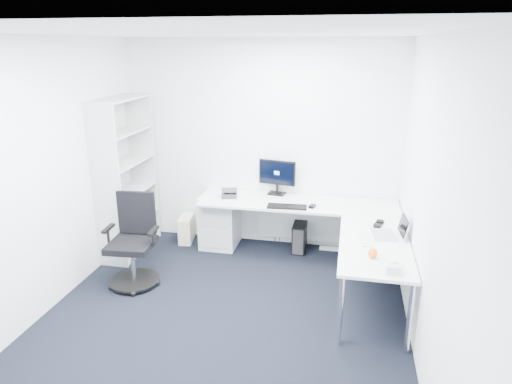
% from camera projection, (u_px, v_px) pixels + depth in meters
% --- Properties ---
extents(ground, '(4.20, 4.20, 0.00)m').
position_uv_depth(ground, '(219.00, 326.00, 4.43)').
color(ground, black).
extents(ceiling, '(4.20, 4.20, 0.00)m').
position_uv_depth(ceiling, '(210.00, 32.00, 3.59)').
color(ceiling, white).
extents(wall_back, '(3.60, 0.02, 2.70)m').
position_uv_depth(wall_back, '(261.00, 145.00, 5.96)').
color(wall_back, white).
rests_on(wall_back, ground).
extents(wall_front, '(3.60, 0.02, 2.70)m').
position_uv_depth(wall_front, '(82.00, 338.00, 2.05)').
color(wall_front, white).
rests_on(wall_front, ground).
extents(wall_left, '(0.02, 4.20, 2.70)m').
position_uv_depth(wall_left, '(34.00, 183.00, 4.35)').
color(wall_left, white).
rests_on(wall_left, ground).
extents(wall_right, '(0.02, 4.20, 2.70)m').
position_uv_depth(wall_right, '(430.00, 209.00, 3.66)').
color(wall_right, white).
rests_on(wall_right, ground).
extents(l_desk, '(2.47, 1.39, 0.72)m').
position_uv_depth(l_desk, '(294.00, 239.00, 5.51)').
color(l_desk, silver).
rests_on(l_desk, ground).
extents(drawer_pedestal, '(0.47, 0.58, 0.72)m').
position_uv_depth(drawer_pedestal, '(221.00, 219.00, 6.16)').
color(drawer_pedestal, silver).
rests_on(drawer_pedestal, ground).
extents(bookshelf, '(0.39, 1.00, 2.01)m').
position_uv_depth(bookshelf, '(125.00, 177.00, 5.78)').
color(bookshelf, silver).
rests_on(bookshelf, ground).
extents(task_chair, '(0.62, 0.62, 1.04)m').
position_uv_depth(task_chair, '(131.00, 242.00, 5.05)').
color(task_chair, black).
rests_on(task_chair, ground).
extents(black_pc_tower, '(0.17, 0.38, 0.37)m').
position_uv_depth(black_pc_tower, '(300.00, 237.00, 6.03)').
color(black_pc_tower, black).
rests_on(black_pc_tower, ground).
extents(beige_pc_tower, '(0.22, 0.40, 0.36)m').
position_uv_depth(beige_pc_tower, '(187.00, 229.00, 6.31)').
color(beige_pc_tower, beige).
rests_on(beige_pc_tower, ground).
extents(power_strip, '(0.36, 0.06, 0.04)m').
position_uv_depth(power_strip, '(333.00, 249.00, 6.05)').
color(power_strip, silver).
rests_on(power_strip, ground).
extents(monitor, '(0.51, 0.24, 0.47)m').
position_uv_depth(monitor, '(277.00, 177.00, 5.95)').
color(monitor, black).
rests_on(monitor, l_desk).
extents(black_keyboard, '(0.49, 0.20, 0.02)m').
position_uv_depth(black_keyboard, '(287.00, 207.00, 5.52)').
color(black_keyboard, black).
rests_on(black_keyboard, l_desk).
extents(mouse, '(0.09, 0.11, 0.03)m').
position_uv_depth(mouse, '(312.00, 206.00, 5.52)').
color(mouse, black).
rests_on(mouse, l_desk).
extents(desk_phone, '(0.23, 0.23, 0.14)m').
position_uv_depth(desk_phone, '(229.00, 192.00, 5.89)').
color(desk_phone, '#2D2D30').
rests_on(desk_phone, l_desk).
extents(laptop, '(0.36, 0.35, 0.23)m').
position_uv_depth(laptop, '(384.00, 225.00, 4.68)').
color(laptop, '#BABDC1').
rests_on(laptop, l_desk).
extents(white_keyboard, '(0.16, 0.40, 0.01)m').
position_uv_depth(white_keyboard, '(365.00, 239.00, 4.63)').
color(white_keyboard, silver).
rests_on(white_keyboard, l_desk).
extents(headphones, '(0.18, 0.23, 0.05)m').
position_uv_depth(headphones, '(379.00, 223.00, 4.99)').
color(headphones, black).
rests_on(headphones, l_desk).
extents(orange_fruit, '(0.09, 0.09, 0.09)m').
position_uv_depth(orange_fruit, '(373.00, 253.00, 4.22)').
color(orange_fruit, orange).
rests_on(orange_fruit, l_desk).
extents(tissue_box, '(0.14, 0.23, 0.08)m').
position_uv_depth(tissue_box, '(391.00, 266.00, 3.99)').
color(tissue_box, silver).
rests_on(tissue_box, l_desk).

